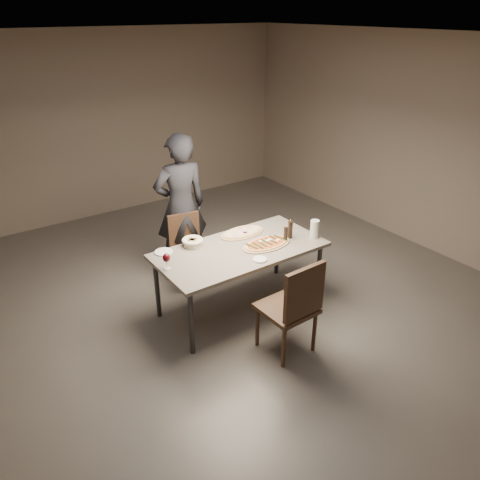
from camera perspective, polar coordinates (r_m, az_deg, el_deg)
room at (r=4.69m, az=0.00°, el=6.03°), size 7.00×7.00×7.00m
dining_table at (r=4.98m, az=0.00°, el=-1.62°), size 1.80×0.90×0.75m
zucchini_pizza at (r=5.02m, az=3.26°, el=-0.45°), size 0.58×0.32×0.05m
ham_pizza at (r=5.27m, az=0.29°, el=0.93°), size 0.55×0.30×0.04m
bread_basket at (r=5.01m, az=-5.81°, el=-0.19°), size 0.23×0.23×0.08m
oil_dish at (r=4.72m, az=2.44°, el=-2.38°), size 0.14×0.14×0.02m
pepper_mill_left at (r=5.08m, az=5.59°, el=0.70°), size 0.05×0.05×0.19m
pepper_mill_right at (r=5.16m, az=6.15°, el=1.32°), size 0.06×0.06×0.22m
carafe at (r=5.21m, az=9.08°, el=1.34°), size 0.10×0.10×0.20m
wine_glass at (r=4.57m, az=-8.96°, el=-2.21°), size 0.08×0.08×0.17m
side_plate at (r=4.93m, az=-9.30°, el=-1.45°), size 0.19×0.19×0.01m
chair_near at (r=4.41m, az=6.61°, el=-7.79°), size 0.49×0.49×1.01m
chair_far at (r=5.65m, az=-6.45°, el=-0.65°), size 0.47×0.47×0.85m
diner at (r=5.69m, az=-7.23°, el=4.12°), size 0.70×0.51×1.78m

